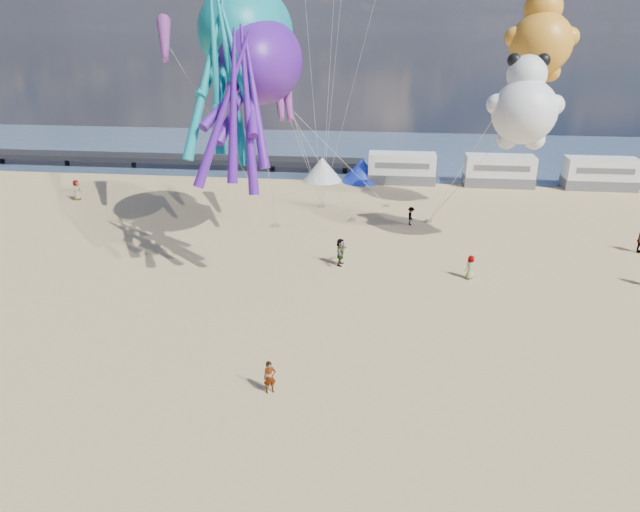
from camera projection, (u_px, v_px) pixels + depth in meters
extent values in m
plane|color=tan|center=(253.00, 445.00, 21.38)|extent=(120.00, 120.00, 0.00)
plane|color=#374B69|center=(352.00, 151.00, 72.06)|extent=(120.00, 120.00, 0.00)
cube|color=black|center=(99.00, 156.00, 64.64)|extent=(60.00, 3.00, 0.50)
cube|color=silver|center=(402.00, 168.00, 57.02)|extent=(6.60, 2.50, 3.00)
cube|color=silver|center=(499.00, 171.00, 55.98)|extent=(6.60, 2.50, 3.00)
cube|color=silver|center=(600.00, 173.00, 54.93)|extent=(6.60, 2.50, 3.00)
cone|color=white|center=(322.00, 169.00, 58.02)|extent=(4.00, 4.00, 2.40)
cone|color=#1933CC|center=(362.00, 170.00, 57.58)|extent=(4.00, 4.00, 2.40)
imported|color=tan|center=(270.00, 377.00, 24.23)|extent=(0.64, 0.55, 1.49)
imported|color=#7F6659|center=(470.00, 267.00, 35.30)|extent=(0.66, 0.64, 1.53)
imported|color=#7F6659|center=(411.00, 216.00, 44.98)|extent=(0.68, 0.81, 1.48)
imported|color=#7F6659|center=(340.00, 252.00, 37.31)|extent=(0.58, 1.12, 1.84)
imported|color=#7F6659|center=(77.00, 190.00, 51.55)|extent=(0.54, 0.73, 1.84)
cube|color=gray|center=(277.00, 226.00, 44.78)|extent=(0.50, 0.35, 0.22)
cube|color=gray|center=(353.00, 219.00, 46.22)|extent=(0.50, 0.35, 0.22)
cube|color=gray|center=(429.00, 221.00, 45.83)|extent=(0.50, 0.35, 0.22)
cube|color=gray|center=(387.00, 206.00, 49.82)|extent=(0.50, 0.35, 0.22)
cube|color=gray|center=(322.00, 206.00, 49.70)|extent=(0.50, 0.35, 0.22)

